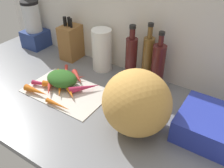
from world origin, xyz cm
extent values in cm
cube|color=slate|center=(0.00, 0.00, -1.50)|extent=(170.00, 80.00, 3.00)
cube|color=silver|center=(0.00, 38.50, 30.00)|extent=(170.00, 3.00, 60.00)
cube|color=beige|center=(-6.06, 0.27, 0.40)|extent=(42.72, 26.90, 0.80)
cone|color=orange|center=(-0.58, -11.93, 1.90)|extent=(14.43, 2.61, 2.20)
cone|color=red|center=(-7.65, 11.06, 2.41)|extent=(12.62, 9.80, 3.22)
cone|color=red|center=(-9.69, 8.81, 2.22)|extent=(11.60, 12.37, 2.84)
cone|color=#B2264C|center=(-18.91, -3.34, 2.06)|extent=(13.63, 6.82, 2.51)
cone|color=#B2264C|center=(2.05, 5.19, 2.59)|extent=(13.18, 15.08, 3.58)
cone|color=orange|center=(-14.98, 10.83, 1.92)|extent=(14.83, 2.30, 2.24)
cone|color=red|center=(-16.83, 11.86, 1.80)|extent=(11.72, 12.99, 2.01)
cone|color=orange|center=(-8.50, -2.28, 2.19)|extent=(10.12, 11.40, 2.77)
cone|color=orange|center=(-2.04, -1.50, 2.43)|extent=(10.94, 8.92, 3.26)
cone|color=orange|center=(-16.94, -10.38, 2.54)|extent=(14.30, 4.86, 3.48)
cone|color=red|center=(-13.83, -4.27, 2.54)|extent=(10.75, 11.98, 3.48)
cone|color=orange|center=(-13.94, -1.41, 2.50)|extent=(11.59, 7.60, 3.40)
ellipsoid|color=#2D6023|center=(-11.56, 3.12, 4.49)|extent=(17.45, 13.42, 7.38)
ellipsoid|color=gold|center=(36.30, -3.62, 13.86)|extent=(28.52, 27.11, 27.71)
cube|color=olive|center=(-28.04, 30.27, 10.61)|extent=(10.32, 13.08, 21.23)
cylinder|color=black|center=(-30.44, 29.44, 23.98)|extent=(2.16, 2.16, 5.50)
cylinder|color=black|center=(-28.04, 30.45, 23.98)|extent=(1.94, 1.94, 5.50)
cylinder|color=black|center=(-25.63, 29.45, 23.98)|extent=(1.53, 1.53, 5.50)
cube|color=navy|center=(-59.88, 29.48, 5.75)|extent=(14.95, 14.95, 11.51)
cylinder|color=silver|center=(-59.88, 29.48, 20.59)|extent=(11.21, 11.21, 18.17)
cylinder|color=black|center=(-59.88, 29.48, 30.58)|extent=(11.43, 11.43, 1.80)
cylinder|color=white|center=(-3.89, 29.50, 12.28)|extent=(11.32, 11.32, 24.56)
cylinder|color=#471919|center=(15.62, 28.84, 12.14)|extent=(6.23, 6.23, 24.27)
cylinder|color=#471919|center=(15.62, 28.84, 27.07)|extent=(2.96, 2.96, 5.60)
cylinder|color=black|center=(15.62, 28.84, 30.67)|extent=(3.40, 3.40, 1.60)
cylinder|color=brown|center=(24.08, 31.34, 12.87)|extent=(5.81, 5.81, 25.74)
cylinder|color=brown|center=(24.08, 31.34, 28.80)|extent=(2.49, 2.49, 6.12)
cylinder|color=black|center=(24.08, 31.34, 32.66)|extent=(2.86, 2.86, 1.60)
cylinder|color=#471919|center=(31.13, 28.73, 12.22)|extent=(6.77, 6.77, 24.44)
cylinder|color=#471919|center=(31.13, 28.73, 27.22)|extent=(2.53, 2.53, 5.55)
cylinder|color=black|center=(31.13, 28.73, 30.79)|extent=(2.91, 2.91, 1.60)
cube|color=#2838AD|center=(63.11, 9.34, 5.22)|extent=(24.07, 25.15, 10.44)
camera|label=1|loc=(68.92, -71.97, 75.11)|focal=38.68mm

